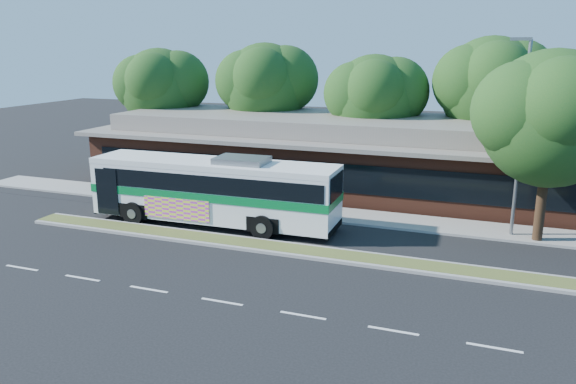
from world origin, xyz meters
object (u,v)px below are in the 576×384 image
at_px(sidewalk_tree, 562,115).
at_px(transit_bus, 215,186).
at_px(sedan, 200,175).
at_px(lamp_post, 520,133).

bearing_deg(sidewalk_tree, transit_bus, -169.59).
bearing_deg(sidewalk_tree, sedan, 168.50).
relative_size(transit_bus, sidewalk_tree, 1.46).
xyz_separation_m(lamp_post, transit_bus, (-13.90, -3.10, -2.94)).
xyz_separation_m(sedan, sidewalk_tree, (20.14, -4.10, 5.11)).
xyz_separation_m(transit_bus, sedan, (-4.67, 6.94, -1.29)).
relative_size(lamp_post, sedan, 1.94).
xyz_separation_m(lamp_post, sedan, (-18.56, 3.84, -4.23)).
height_order(transit_bus, sidewalk_tree, sidewalk_tree).
height_order(lamp_post, sedan, lamp_post).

